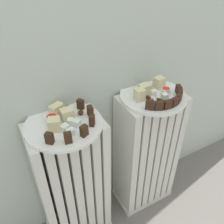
# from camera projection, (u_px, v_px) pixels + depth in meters

# --- Properties ---
(radiator_left) EXTENTS (0.29, 0.18, 0.67)m
(radiator_left) POSITION_uv_depth(u_px,v_px,m) (73.00, 185.00, 1.04)
(radiator_left) COLOR silver
(radiator_left) RESTS_ON ground_plane
(radiator_right) EXTENTS (0.29, 0.18, 0.67)m
(radiator_right) POSITION_uv_depth(u_px,v_px,m) (146.00, 154.00, 1.19)
(radiator_right) COLOR silver
(radiator_right) RESTS_ON ground_plane
(plate_left) EXTENTS (0.28, 0.28, 0.01)m
(plate_left) POSITION_uv_depth(u_px,v_px,m) (64.00, 124.00, 0.84)
(plate_left) COLOR white
(plate_left) RESTS_ON radiator_left
(plate_right) EXTENTS (0.28, 0.28, 0.01)m
(plate_right) POSITION_uv_depth(u_px,v_px,m) (153.00, 96.00, 0.99)
(plate_right) COLOR white
(plate_right) RESTS_ON radiator_right
(dark_cake_slice_left_0) EXTENTS (0.03, 0.03, 0.04)m
(dark_cake_slice_left_0) POSITION_uv_depth(u_px,v_px,m) (49.00, 138.00, 0.75)
(dark_cake_slice_left_0) COLOR #382114
(dark_cake_slice_left_0) RESTS_ON plate_left
(dark_cake_slice_left_1) EXTENTS (0.03, 0.02, 0.04)m
(dark_cake_slice_left_1) POSITION_uv_depth(u_px,v_px,m) (68.00, 138.00, 0.75)
(dark_cake_slice_left_1) COLOR #382114
(dark_cake_slice_left_1) RESTS_ON plate_left
(dark_cake_slice_left_2) EXTENTS (0.03, 0.03, 0.04)m
(dark_cake_slice_left_2) POSITION_uv_depth(u_px,v_px,m) (84.00, 131.00, 0.77)
(dark_cake_slice_left_2) COLOR #382114
(dark_cake_slice_left_2) RESTS_ON plate_left
(dark_cake_slice_left_3) EXTENTS (0.03, 0.03, 0.04)m
(dark_cake_slice_left_3) POSITION_uv_depth(u_px,v_px,m) (92.00, 121.00, 0.82)
(dark_cake_slice_left_3) COLOR #382114
(dark_cake_slice_left_3) RESTS_ON plate_left
(dark_cake_slice_left_4) EXTENTS (0.02, 0.02, 0.04)m
(dark_cake_slice_left_4) POSITION_uv_depth(u_px,v_px,m) (90.00, 111.00, 0.86)
(dark_cake_slice_left_4) COLOR #382114
(dark_cake_slice_left_4) RESTS_ON plate_left
(dark_cake_slice_left_5) EXTENTS (0.03, 0.03, 0.04)m
(dark_cake_slice_left_5) POSITION_uv_depth(u_px,v_px,m) (80.00, 104.00, 0.90)
(dark_cake_slice_left_5) COLOR #382114
(dark_cake_slice_left_5) RESTS_ON plate_left
(marble_cake_slice_left_0) EXTENTS (0.05, 0.04, 0.04)m
(marble_cake_slice_left_0) POSITION_uv_depth(u_px,v_px,m) (67.00, 114.00, 0.85)
(marble_cake_slice_left_0) COLOR beige
(marble_cake_slice_left_0) RESTS_ON plate_left
(marble_cake_slice_left_1) EXTENTS (0.05, 0.05, 0.04)m
(marble_cake_slice_left_1) POSITION_uv_depth(u_px,v_px,m) (54.00, 124.00, 0.80)
(marble_cake_slice_left_1) COLOR beige
(marble_cake_slice_left_1) RESTS_ON plate_left
(marble_cake_slice_left_2) EXTENTS (0.06, 0.05, 0.04)m
(marble_cake_slice_left_2) POSITION_uv_depth(u_px,v_px,m) (57.00, 109.00, 0.87)
(marble_cake_slice_left_2) COLOR beige
(marble_cake_slice_left_2) RESTS_ON plate_left
(turkish_delight_left_0) EXTENTS (0.03, 0.03, 0.02)m
(turkish_delight_left_0) POSITION_uv_depth(u_px,v_px,m) (77.00, 123.00, 0.82)
(turkish_delight_left_0) COLOR white
(turkish_delight_left_0) RESTS_ON plate_left
(turkish_delight_left_1) EXTENTS (0.03, 0.03, 0.02)m
(turkish_delight_left_1) POSITION_uv_depth(u_px,v_px,m) (71.00, 122.00, 0.83)
(turkish_delight_left_1) COLOR white
(turkish_delight_left_1) RESTS_ON plate_left
(turkish_delight_left_2) EXTENTS (0.03, 0.03, 0.02)m
(turkish_delight_left_2) POSITION_uv_depth(u_px,v_px,m) (70.00, 132.00, 0.78)
(turkish_delight_left_2) COLOR white
(turkish_delight_left_2) RESTS_ON plate_left
(turkish_delight_left_3) EXTENTS (0.03, 0.03, 0.03)m
(turkish_delight_left_3) POSITION_uv_depth(u_px,v_px,m) (65.00, 128.00, 0.80)
(turkish_delight_left_3) COLOR white
(turkish_delight_left_3) RESTS_ON plate_left
(medjool_date_left_0) EXTENTS (0.03, 0.03, 0.02)m
(medjool_date_left_0) POSITION_uv_depth(u_px,v_px,m) (81.00, 113.00, 0.87)
(medjool_date_left_0) COLOR #3D1E0F
(medjool_date_left_0) RESTS_ON plate_left
(medjool_date_left_1) EXTENTS (0.03, 0.03, 0.01)m
(medjool_date_left_1) POSITION_uv_depth(u_px,v_px,m) (67.00, 108.00, 0.90)
(medjool_date_left_1) COLOR #3D1E0F
(medjool_date_left_1) RESTS_ON plate_left
(jam_bowl_left) EXTENTS (0.04, 0.04, 0.03)m
(jam_bowl_left) POSITION_uv_depth(u_px,v_px,m) (52.00, 119.00, 0.84)
(jam_bowl_left) COLOR white
(jam_bowl_left) RESTS_ON plate_left
(dark_cake_slice_right_0) EXTENTS (0.03, 0.03, 0.04)m
(dark_cake_slice_right_0) POSITION_uv_depth(u_px,v_px,m) (150.00, 105.00, 0.90)
(dark_cake_slice_right_0) COLOR #382114
(dark_cake_slice_right_0) RESTS_ON plate_right
(dark_cake_slice_right_1) EXTENTS (0.04, 0.03, 0.04)m
(dark_cake_slice_right_1) POSITION_uv_depth(u_px,v_px,m) (159.00, 106.00, 0.89)
(dark_cake_slice_right_1) COLOR #382114
(dark_cake_slice_right_1) RESTS_ON plate_right
(dark_cake_slice_right_2) EXTENTS (0.03, 0.02, 0.04)m
(dark_cake_slice_right_2) POSITION_uv_depth(u_px,v_px,m) (168.00, 105.00, 0.90)
(dark_cake_slice_right_2) COLOR #382114
(dark_cake_slice_right_2) RESTS_ON plate_right
(dark_cake_slice_right_3) EXTENTS (0.03, 0.02, 0.04)m
(dark_cake_slice_right_3) POSITION_uv_depth(u_px,v_px,m) (174.00, 102.00, 0.91)
(dark_cake_slice_right_3) COLOR #382114
(dark_cake_slice_right_3) RESTS_ON plate_right
(dark_cake_slice_right_4) EXTENTS (0.04, 0.03, 0.04)m
(dark_cake_slice_right_4) POSITION_uv_depth(u_px,v_px,m) (179.00, 98.00, 0.93)
(dark_cake_slice_right_4) COLOR #382114
(dark_cake_slice_right_4) RESTS_ON plate_right
(dark_cake_slice_right_5) EXTENTS (0.03, 0.03, 0.04)m
(dark_cake_slice_right_5) POSITION_uv_depth(u_px,v_px,m) (180.00, 94.00, 0.96)
(dark_cake_slice_right_5) COLOR #382114
(dark_cake_slice_right_5) RESTS_ON plate_right
(dark_cake_slice_right_6) EXTENTS (0.03, 0.04, 0.04)m
(dark_cake_slice_right_6) POSITION_uv_depth(u_px,v_px,m) (178.00, 89.00, 0.99)
(dark_cake_slice_right_6) COLOR #382114
(dark_cake_slice_right_6) RESTS_ON plate_right
(marble_cake_slice_right_0) EXTENTS (0.04, 0.04, 0.05)m
(marble_cake_slice_right_0) POSITION_uv_depth(u_px,v_px,m) (159.00, 82.00, 1.03)
(marble_cake_slice_right_0) COLOR beige
(marble_cake_slice_right_0) RESTS_ON plate_right
(marble_cake_slice_right_1) EXTENTS (0.04, 0.04, 0.05)m
(marble_cake_slice_right_1) POSITION_uv_depth(u_px,v_px,m) (140.00, 95.00, 0.94)
(marble_cake_slice_right_1) COLOR beige
(marble_cake_slice_right_1) RESTS_ON plate_right
(marble_cake_slice_right_2) EXTENTS (0.05, 0.04, 0.05)m
(marble_cake_slice_right_2) POSITION_uv_depth(u_px,v_px,m) (144.00, 90.00, 0.98)
(marble_cake_slice_right_2) COLOR beige
(marble_cake_slice_right_2) RESTS_ON plate_right
(turkish_delight_right_0) EXTENTS (0.03, 0.03, 0.02)m
(turkish_delight_right_0) POSITION_uv_depth(u_px,v_px,m) (149.00, 87.00, 1.02)
(turkish_delight_right_0) COLOR white
(turkish_delight_right_0) RESTS_ON plate_right
(turkish_delight_right_1) EXTENTS (0.03, 0.03, 0.02)m
(turkish_delight_right_1) POSITION_uv_depth(u_px,v_px,m) (153.00, 93.00, 0.98)
(turkish_delight_right_1) COLOR white
(turkish_delight_right_1) RESTS_ON plate_right
(turkish_delight_right_2) EXTENTS (0.03, 0.03, 0.02)m
(turkish_delight_right_2) POSITION_uv_depth(u_px,v_px,m) (165.00, 96.00, 0.96)
(turkish_delight_right_2) COLOR white
(turkish_delight_right_2) RESTS_ON plate_right
(medjool_date_right_0) EXTENTS (0.03, 0.03, 0.01)m
(medjool_date_right_0) POSITION_uv_depth(u_px,v_px,m) (160.00, 100.00, 0.94)
(medjool_date_right_0) COLOR #3D1E0F
(medjool_date_right_0) RESTS_ON plate_right
(medjool_date_right_1) EXTENTS (0.02, 0.03, 0.01)m
(medjool_date_right_1) POSITION_uv_depth(u_px,v_px,m) (148.00, 97.00, 0.96)
(medjool_date_right_1) COLOR #3D1E0F
(medjool_date_right_1) RESTS_ON plate_right
(medjool_date_right_2) EXTENTS (0.03, 0.03, 0.02)m
(medjool_date_right_2) POSITION_uv_depth(u_px,v_px,m) (143.00, 86.00, 1.03)
(medjool_date_right_2) COLOR #3D1E0F
(medjool_date_right_2) RESTS_ON plate_right
(medjool_date_right_3) EXTENTS (0.03, 0.03, 0.02)m
(medjool_date_right_3) POSITION_uv_depth(u_px,v_px,m) (152.00, 101.00, 0.94)
(medjool_date_right_3) COLOR #3D1E0F
(medjool_date_right_3) RESTS_ON plate_right
(jam_bowl_right) EXTENTS (0.04, 0.04, 0.02)m
(jam_bowl_right) POSITION_uv_depth(u_px,v_px,m) (166.00, 91.00, 0.99)
(jam_bowl_right) COLOR white
(jam_bowl_right) RESTS_ON plate_right
(fork) EXTENTS (0.05, 0.11, 0.00)m
(fork) POSITION_uv_depth(u_px,v_px,m) (154.00, 93.00, 0.99)
(fork) COLOR #B7B7BC
(fork) RESTS_ON plate_right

